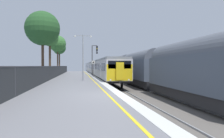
{
  "coord_description": "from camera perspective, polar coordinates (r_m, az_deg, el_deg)",
  "views": [
    {
      "loc": [
        -2.04,
        -11.7,
        1.69
      ],
      "look_at": [
        1.41,
        9.2,
        1.37
      ],
      "focal_mm": 32.57,
      "sensor_mm": 36.0,
      "label": 1
    }
  ],
  "objects": [
    {
      "name": "commuter_train_at_platform",
      "position": [
        51.09,
        -4.72,
        0.38
      ],
      "size": [
        2.83,
        61.8,
        3.81
      ],
      "color": "#B7B7BC",
      "rests_on": "ground"
    },
    {
      "name": "platform_back_fence",
      "position": [
        12.22,
        -25.58,
        -3.01
      ],
      "size": [
        0.07,
        99.0,
        1.69
      ],
      "color": "#282B2D",
      "rests_on": "ground"
    },
    {
      "name": "freight_train_adjacent_track",
      "position": [
        27.45,
        7.89,
        0.42
      ],
      "size": [
        2.6,
        37.74,
        4.56
      ],
      "color": "#232326",
      "rests_on": "ground"
    },
    {
      "name": "background_tree_back",
      "position": [
        28.2,
        -18.97,
        10.42
      ],
      "size": [
        4.45,
        4.45,
        8.8
      ],
      "color": "#473323",
      "rests_on": "ground"
    },
    {
      "name": "background_tree_right",
      "position": [
        49.57,
        -14.63,
        5.62
      ],
      "size": [
        3.03,
        3.09,
        7.51
      ],
      "color": "#473323",
      "rests_on": "ground"
    },
    {
      "name": "speed_limit_sign",
      "position": [
        31.99,
        -5.26,
        0.76
      ],
      "size": [
        0.59,
        0.08,
        2.56
      ],
      "color": "#59595B",
      "rests_on": "ground"
    },
    {
      "name": "platform_lamp_mid",
      "position": [
        23.46,
        -8.15,
        4.35
      ],
      "size": [
        2.0,
        0.2,
        5.25
      ],
      "color": "#93999E",
      "rests_on": "ground"
    },
    {
      "name": "ground",
      "position": [
        12.81,
        12.41,
        -9.5
      ],
      "size": [
        17.4,
        110.0,
        1.21
      ],
      "color": "slate"
    },
    {
      "name": "signal_gantry",
      "position": [
        36.29,
        -5.17,
        3.46
      ],
      "size": [
        1.1,
        0.24,
        5.37
      ],
      "color": "#47474C",
      "rests_on": "ground"
    },
    {
      "name": "background_tree_left",
      "position": [
        38.84,
        -17.1,
        8.18
      ],
      "size": [
        3.12,
        3.12,
        8.38
      ],
      "color": "#473323",
      "rests_on": "ground"
    },
    {
      "name": "background_tree_centre",
      "position": [
        44.72,
        -15.08,
        6.73
      ],
      "size": [
        3.5,
        3.5,
        8.15
      ],
      "color": "#473323",
      "rests_on": "ground"
    }
  ]
}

